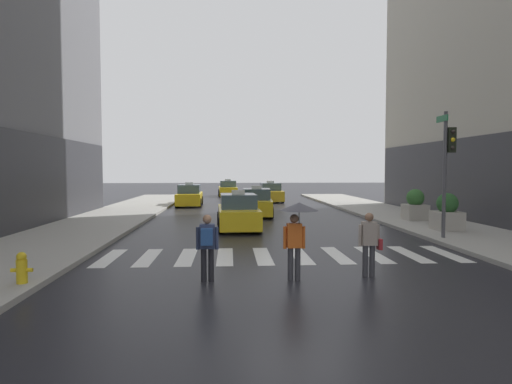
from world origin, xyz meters
TOP-DOWN VIEW (x-y plane):
  - ground_plane at (0.00, 0.00)m, footprint 160.00×160.00m
  - crosswalk_markings at (0.00, 3.00)m, footprint 11.30×2.80m
  - traffic_light_pole at (6.63, 5.34)m, footprint 0.44×0.84m
  - taxi_lead at (-1.25, 9.48)m, footprint 2.06×4.60m
  - taxi_second at (-0.02, 15.12)m, footprint 2.12×4.63m
  - taxi_third at (-4.68, 22.33)m, footprint 2.00×4.57m
  - taxi_fourth at (1.87, 26.21)m, footprint 2.07×4.60m
  - taxi_fifth at (-1.80, 33.93)m, footprint 2.07×4.61m
  - pedestrian_with_umbrella at (0.02, -0.04)m, footprint 0.96×0.96m
  - pedestrian_with_backpack at (-2.20, -0.05)m, footprint 0.55×0.43m
  - pedestrian_with_handbag at (1.92, 0.19)m, footprint 0.60×0.24m
  - fire_hydrant at (-6.41, -0.48)m, footprint 0.48×0.24m
  - planter_near_corner at (7.72, 7.35)m, footprint 1.10×1.10m
  - planter_mid_block at (7.98, 11.10)m, footprint 1.10×1.10m

SIDE VIEW (x-z plane):
  - ground_plane at x=0.00m, z-range 0.00..0.00m
  - crosswalk_markings at x=0.00m, z-range 0.00..0.01m
  - fire_hydrant at x=-6.41m, z-range 0.15..0.87m
  - taxi_lead at x=-1.25m, z-range -0.18..1.63m
  - taxi_second at x=-0.02m, z-range -0.18..1.63m
  - taxi_third at x=-4.68m, z-range -0.18..1.63m
  - taxi_fourth at x=1.87m, z-range -0.18..1.63m
  - taxi_fifth at x=-1.80m, z-range -0.18..1.63m
  - planter_near_corner at x=7.72m, z-range 0.07..1.67m
  - planter_mid_block at x=7.98m, z-range 0.07..1.67m
  - pedestrian_with_handbag at x=1.92m, z-range 0.11..1.76m
  - pedestrian_with_backpack at x=-2.20m, z-range 0.15..1.80m
  - pedestrian_with_umbrella at x=0.02m, z-range 0.55..2.49m
  - traffic_light_pole at x=6.63m, z-range 0.86..5.66m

